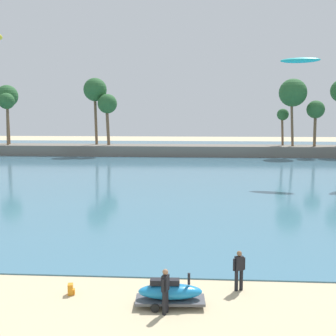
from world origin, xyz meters
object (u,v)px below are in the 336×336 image
at_px(person_at_waterline, 239,269).
at_px(kite_aloft_drifting_left, 300,60).
at_px(watercraft_on_trailer, 170,293).
at_px(person_rigging_by_gear, 165,290).
at_px(backpack_by_trailer, 71,290).

bearing_deg(person_at_waterline, kite_aloft_drifting_left, 74.05).
relative_size(watercraft_on_trailer, person_rigging_by_gear, 1.59).
bearing_deg(person_at_waterline, person_rigging_by_gear, -140.56).
height_order(watercraft_on_trailer, backpack_by_trailer, watercraft_on_trailer).
height_order(watercraft_on_trailer, kite_aloft_drifting_left, kite_aloft_drifting_left).
bearing_deg(person_at_waterline, backpack_by_trailer, -172.38).
xyz_separation_m(watercraft_on_trailer, person_at_waterline, (2.72, 1.67, 0.38)).
bearing_deg(backpack_by_trailer, kite_aloft_drifting_left, 63.81).
distance_m(person_rigging_by_gear, person_at_waterline, 3.67).
height_order(watercraft_on_trailer, person_at_waterline, person_at_waterline).
distance_m(person_at_waterline, kite_aloft_drifting_left, 33.88).
xyz_separation_m(person_at_waterline, backpack_by_trailer, (-6.73, -0.90, -0.69)).
bearing_deg(watercraft_on_trailer, kite_aloft_drifting_left, 70.44).
xyz_separation_m(person_at_waterline, kite_aloft_drifting_left, (8.73, 30.54, 11.78)).
height_order(person_rigging_by_gear, backpack_by_trailer, person_rigging_by_gear).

